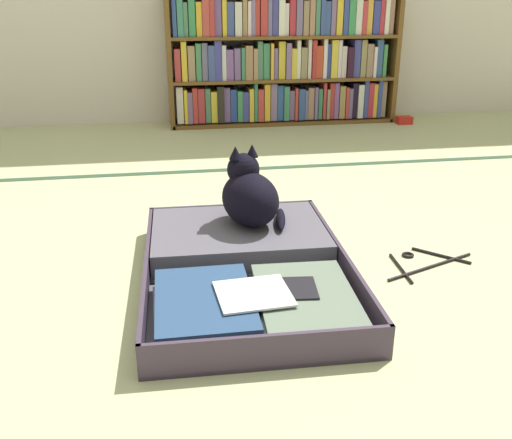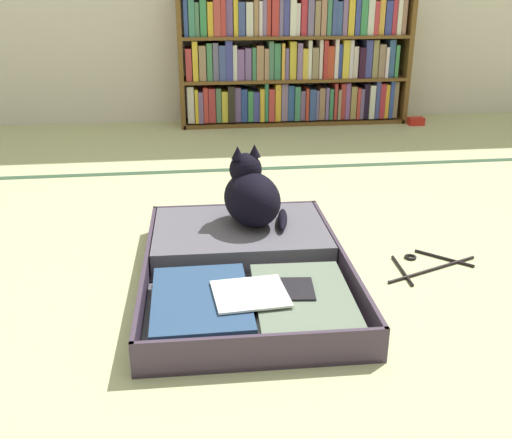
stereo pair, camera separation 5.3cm
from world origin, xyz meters
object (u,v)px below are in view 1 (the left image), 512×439
object	(u,v)px
black_cat	(249,196)
small_red_pouch	(404,120)
clothes_hanger	(423,262)
bookshelf	(282,59)
open_suitcase	(244,264)

from	to	relation	value
black_cat	small_red_pouch	size ratio (longest dim) A/B	2.87
clothes_hanger	small_red_pouch	size ratio (longest dim) A/B	3.47
bookshelf	clothes_hanger	world-z (taller)	bookshelf
open_suitcase	black_cat	size ratio (longest dim) A/B	3.15
bookshelf	small_red_pouch	size ratio (longest dim) A/B	15.13
bookshelf	open_suitcase	bearing A→B (deg)	-104.37
bookshelf	small_red_pouch	xyz separation A→B (m)	(0.81, -0.17, -0.39)
open_suitcase	clothes_hanger	world-z (taller)	open_suitcase
open_suitcase	clothes_hanger	size ratio (longest dim) A/B	2.60
open_suitcase	small_red_pouch	distance (m)	2.44
bookshelf	black_cat	size ratio (longest dim) A/B	5.27
black_cat	clothes_hanger	world-z (taller)	black_cat
black_cat	clothes_hanger	size ratio (longest dim) A/B	0.83
black_cat	small_red_pouch	xyz separation A→B (m)	(1.33, 1.81, -0.17)
bookshelf	clothes_hanger	distance (m)	2.24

